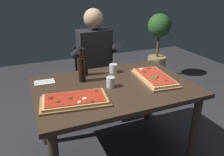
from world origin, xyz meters
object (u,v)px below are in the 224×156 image
wine_bottle_dark (82,69)px  oil_bottle_amber (85,65)px  dining_table (114,95)px  seated_diner (96,60)px  tumbler_far_side (113,69)px  pizza_rectangular_front (75,100)px  diner_chair (93,76)px  tumbler_near_camera (111,83)px  pizza_rectangular_left (154,77)px  potted_plant_corner (158,42)px

wine_bottle_dark → oil_bottle_amber: (0.06, 0.14, -0.01)m
dining_table → seated_diner: (0.08, 0.74, 0.10)m
tumbler_far_side → wine_bottle_dark: bearing=-164.3°
pizza_rectangular_front → diner_chair: bearing=65.1°
pizza_rectangular_front → tumbler_near_camera: 0.39m
wine_bottle_dark → tumbler_far_side: bearing=15.7°
dining_table → pizza_rectangular_front: bearing=-156.4°
dining_table → pizza_rectangular_front: (-0.40, -0.17, 0.11)m
dining_table → seated_diner: 0.75m
diner_chair → seated_diner: (0.00, -0.12, 0.26)m
pizza_rectangular_left → wine_bottle_dark: (-0.64, 0.22, 0.10)m
diner_chair → pizza_rectangular_front: bearing=-114.9°
oil_bottle_amber → seated_diner: seated_diner is taller
pizza_rectangular_front → diner_chair: size_ratio=0.64×
pizza_rectangular_front → wine_bottle_dark: bearing=66.2°
wine_bottle_dark → oil_bottle_amber: wine_bottle_dark is taller
diner_chair → seated_diner: bearing=-90.0°
dining_table → seated_diner: bearing=83.9°
pizza_rectangular_front → oil_bottle_amber: size_ratio=2.07×
tumbler_near_camera → pizza_rectangular_front: bearing=-156.8°
pizza_rectangular_front → seated_diner: 1.03m
pizza_rectangular_left → wine_bottle_dark: wine_bottle_dark is taller
dining_table → tumbler_near_camera: 0.14m
dining_table → potted_plant_corner: (1.49, 1.54, -0.00)m
oil_bottle_amber → diner_chair: (0.25, 0.52, -0.36)m
pizza_rectangular_left → potted_plant_corner: bearing=55.2°
dining_table → diner_chair: size_ratio=1.61×
pizza_rectangular_left → tumbler_far_side: 0.43m
tumbler_far_side → potted_plant_corner: (1.38, 1.25, -0.14)m
seated_diner → wine_bottle_dark: bearing=-120.2°
pizza_rectangular_left → tumbler_near_camera: bearing=179.7°
dining_table → pizza_rectangular_front: size_ratio=2.52×
tumbler_near_camera → seated_diner: bearing=80.8°
tumbler_near_camera → seated_diner: (0.12, 0.76, -0.04)m
dining_table → pizza_rectangular_left: 0.42m
tumbler_far_side → seated_diner: size_ratio=0.07×
oil_bottle_amber → tumbler_far_side: (0.29, -0.04, -0.07)m
tumbler_near_camera → wine_bottle_dark: bearing=131.7°
tumbler_far_side → diner_chair: diner_chair is taller
oil_bottle_amber → wine_bottle_dark: bearing=-115.1°
wine_bottle_dark → potted_plant_corner: size_ratio=0.28×
oil_bottle_amber → diner_chair: size_ratio=0.31×
oil_bottle_amber → potted_plant_corner: (1.66, 1.21, -0.21)m
wine_bottle_dark → seated_diner: 0.64m
tumbler_far_side → potted_plant_corner: bearing=42.2°
dining_table → oil_bottle_amber: oil_bottle_amber is taller
oil_bottle_amber → tumbler_far_side: bearing=-7.9°
wine_bottle_dark → tumbler_near_camera: size_ratio=3.39×
oil_bottle_amber → seated_diner: size_ratio=0.20×
pizza_rectangular_front → pizza_rectangular_left: bearing=10.6°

